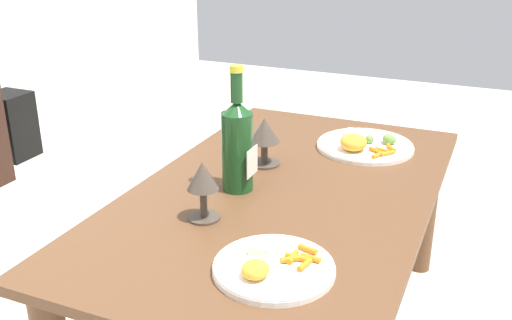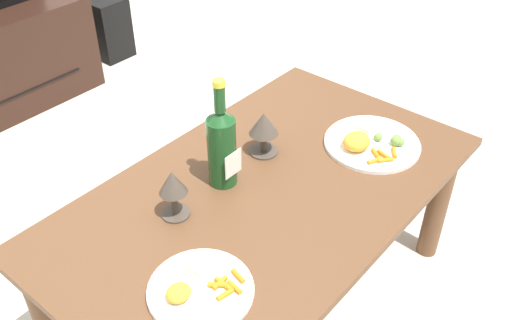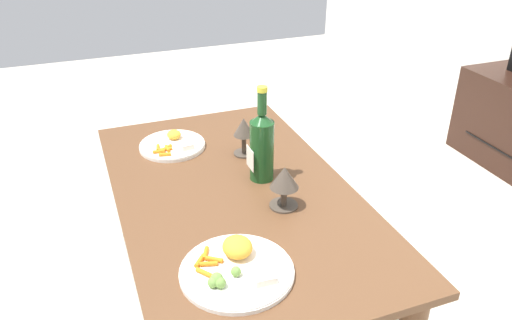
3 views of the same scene
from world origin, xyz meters
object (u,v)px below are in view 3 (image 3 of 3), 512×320
at_px(wine_bottle, 262,144).
at_px(dinner_plate_right, 237,267).
at_px(dining_table, 235,212).
at_px(goblet_right, 284,180).
at_px(goblet_left, 244,130).
at_px(dinner_plate_left, 173,145).

height_order(wine_bottle, dinner_plate_right, wine_bottle).
relative_size(dining_table, wine_bottle, 3.88).
height_order(wine_bottle, goblet_right, wine_bottle).
xyz_separation_m(dining_table, wine_bottle, (-0.05, 0.11, 0.21)).
relative_size(wine_bottle, dinner_plate_right, 1.11).
bearing_deg(wine_bottle, goblet_left, 179.34).
bearing_deg(dining_table, goblet_right, 40.30).
relative_size(dining_table, goblet_left, 8.82).
height_order(goblet_left, dinner_plate_right, goblet_left).
bearing_deg(goblet_right, dinner_plate_left, -155.51).
distance_m(dining_table, dinner_plate_right, 0.39).
bearing_deg(dinner_plate_right, goblet_right, 135.28).
bearing_deg(goblet_left, dinner_plate_left, -122.03).
xyz_separation_m(goblet_right, dinner_plate_left, (-0.50, -0.23, -0.08)).
bearing_deg(dinner_plate_left, wine_bottle, 35.09).
bearing_deg(dining_table, dinner_plate_left, -162.50).
distance_m(wine_bottle, goblet_left, 0.18).
bearing_deg(wine_bottle, dinner_plate_left, -144.91).
height_order(goblet_right, dinner_plate_right, goblet_right).
relative_size(goblet_right, dinner_plate_right, 0.47).
distance_m(goblet_right, dinner_plate_right, 0.34).
distance_m(dinner_plate_left, dinner_plate_right, 0.74).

